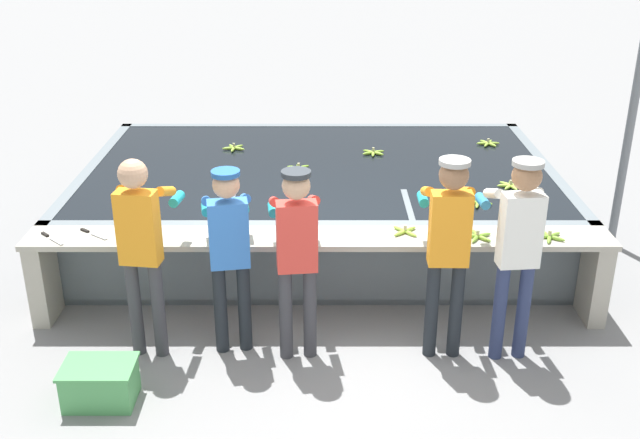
{
  "coord_description": "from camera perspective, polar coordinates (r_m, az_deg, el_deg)",
  "views": [
    {
      "loc": [
        0.01,
        -5.75,
        3.54
      ],
      "look_at": [
        0.0,
        1.17,
        0.58
      ],
      "focal_mm": 42.0,
      "sensor_mm": 36.0,
      "label": 1
    }
  ],
  "objects": [
    {
      "name": "worker_1",
      "position": [
        6.11,
        -6.87,
        -1.84
      ],
      "size": [
        0.48,
        0.74,
        1.62
      ],
      "color": "#1E2328",
      "rests_on": "ground"
    },
    {
      "name": "banana_bunch_floating_5",
      "position": [
        7.4,
        12.01,
        1.28
      ],
      "size": [
        0.28,
        0.28,
        0.08
      ],
      "color": "#7FAD33",
      "rests_on": "wash_tank"
    },
    {
      "name": "work_ledge",
      "position": [
        6.66,
        -0.01,
        -2.96
      ],
      "size": [
        5.17,
        0.45,
        0.83
      ],
      "color": "#A8A393",
      "rests_on": "ground"
    },
    {
      "name": "banana_bunch_floating_2",
      "position": [
        9.27,
        12.76,
        5.68
      ],
      "size": [
        0.28,
        0.26,
        0.08
      ],
      "color": "#93BC3D",
      "rests_on": "wash_tank"
    },
    {
      "name": "banana_bunch_ledge_1",
      "position": [
        6.65,
        6.57,
        -0.89
      ],
      "size": [
        0.23,
        0.23,
        0.08
      ],
      "color": "#93BC3D",
      "rests_on": "work_ledge"
    },
    {
      "name": "worker_3",
      "position": [
        6.04,
        9.84,
        -1.43
      ],
      "size": [
        0.41,
        0.72,
        1.73
      ],
      "color": "#1E2328",
      "rests_on": "ground"
    },
    {
      "name": "banana_bunch_ledge_2",
      "position": [
        6.65,
        11.99,
        -1.26
      ],
      "size": [
        0.28,
        0.27,
        0.08
      ],
      "color": "#75A333",
      "rests_on": "work_ledge"
    },
    {
      "name": "worker_0",
      "position": [
        6.14,
        -13.39,
        -1.48
      ],
      "size": [
        0.46,
        0.74,
        1.73
      ],
      "color": "#38383D",
      "rests_on": "ground"
    },
    {
      "name": "support_post_right",
      "position": [
        8.46,
        22.88,
        8.11
      ],
      "size": [
        0.09,
        0.09,
        3.2
      ],
      "color": "slate",
      "rests_on": "ground"
    },
    {
      "name": "ground_plane",
      "position": [
        6.75,
        -0.01,
        -8.45
      ],
      "size": [
        80.0,
        80.0,
        0.0
      ],
      "primitive_type": "plane",
      "color": "gray",
      "rests_on": "ground"
    },
    {
      "name": "banana_bunch_floating_4",
      "position": [
        7.93,
        14.4,
        2.52
      ],
      "size": [
        0.28,
        0.28,
        0.08
      ],
      "color": "#9EC642",
      "rests_on": "wash_tank"
    },
    {
      "name": "wash_tank",
      "position": [
        8.47,
        0.01,
        1.46
      ],
      "size": [
        5.17,
        3.34,
        0.83
      ],
      "color": "slate",
      "rests_on": "ground"
    },
    {
      "name": "banana_bunch_floating_1",
      "position": [
        8.73,
        4.16,
        5.12
      ],
      "size": [
        0.27,
        0.28,
        0.08
      ],
      "color": "#8CB738",
      "rests_on": "wash_tank"
    },
    {
      "name": "knife_0",
      "position": [
        6.91,
        -17.06,
        -0.93
      ],
      "size": [
        0.3,
        0.23,
        0.02
      ],
      "color": "silver",
      "rests_on": "work_ledge"
    },
    {
      "name": "banana_bunch_ledge_0",
      "position": [
        6.8,
        17.16,
        -1.26
      ],
      "size": [
        0.26,
        0.28,
        0.08
      ],
      "color": "#75A333",
      "rests_on": "work_ledge"
    },
    {
      "name": "banana_bunch_floating_0",
      "position": [
        8.93,
        -6.49,
        5.45
      ],
      "size": [
        0.28,
        0.27,
        0.08
      ],
      "color": "#93BC3D",
      "rests_on": "wash_tank"
    },
    {
      "name": "worker_4",
      "position": [
        6.13,
        14.92,
        -1.51
      ],
      "size": [
        0.45,
        0.74,
        1.74
      ],
      "color": "navy",
      "rests_on": "ground"
    },
    {
      "name": "worker_2",
      "position": [
        5.96,
        -1.72,
        -2.06
      ],
      "size": [
        0.46,
        0.73,
        1.65
      ],
      "color": "#38383D",
      "rests_on": "ground"
    },
    {
      "name": "crate",
      "position": [
        6.05,
        -16.34,
        -11.87
      ],
      "size": [
        0.55,
        0.39,
        0.32
      ],
      "color": "#4C9E56",
      "rests_on": "ground"
    },
    {
      "name": "knife_1",
      "position": [
        6.94,
        -19.87,
        -1.23
      ],
      "size": [
        0.27,
        0.26,
        0.02
      ],
      "color": "silver",
      "rests_on": "work_ledge"
    },
    {
      "name": "banana_bunch_floating_3",
      "position": [
        8.19,
        -1.56,
        3.94
      ],
      "size": [
        0.27,
        0.28,
        0.08
      ],
      "color": "#7FAD33",
      "rests_on": "wash_tank"
    }
  ]
}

